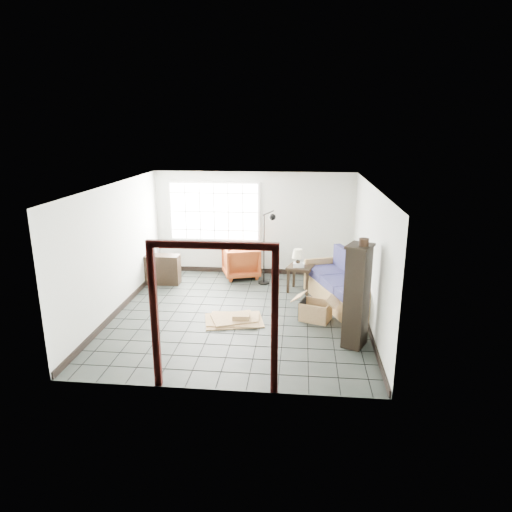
# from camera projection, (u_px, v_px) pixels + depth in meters

# --- Properties ---
(ground) EXTENTS (5.50, 5.50, 0.00)m
(ground) POSITION_uv_depth(u_px,v_px,m) (240.00, 314.00, 9.23)
(ground) COLOR black
(ground) RESTS_ON ground
(room_shell) EXTENTS (5.02, 5.52, 2.61)m
(room_shell) POSITION_uv_depth(u_px,v_px,m) (240.00, 233.00, 8.79)
(room_shell) COLOR silver
(room_shell) RESTS_ON ground
(window_panel) EXTENTS (2.32, 0.08, 1.52)m
(window_panel) POSITION_uv_depth(u_px,v_px,m) (214.00, 212.00, 11.47)
(window_panel) COLOR silver
(window_panel) RESTS_ON ground
(doorway_trim) EXTENTS (1.80, 0.08, 2.20)m
(doorway_trim) POSITION_uv_depth(u_px,v_px,m) (213.00, 299.00, 6.26)
(doorway_trim) COLOR #380F0C
(doorway_trim) RESTS_ON ground
(futon_sofa) EXTENTS (1.70, 2.55, 1.06)m
(futon_sofa) POSITION_uv_depth(u_px,v_px,m) (348.00, 288.00, 9.62)
(futon_sofa) COLOR #9C6B46
(futon_sofa) RESTS_ON ground
(armchair) EXTENTS (1.05, 1.02, 0.87)m
(armchair) POSITION_uv_depth(u_px,v_px,m) (241.00, 260.00, 11.43)
(armchair) COLOR maroon
(armchair) RESTS_ON ground
(side_table) EXTENTS (0.68, 0.68, 0.61)m
(side_table) POSITION_uv_depth(u_px,v_px,m) (301.00, 270.00, 10.41)
(side_table) COLOR black
(side_table) RESTS_ON ground
(table_lamp) EXTENTS (0.35, 0.35, 0.41)m
(table_lamp) POSITION_uv_depth(u_px,v_px,m) (298.00, 255.00, 10.24)
(table_lamp) COLOR black
(table_lamp) RESTS_ON side_table
(projector) EXTENTS (0.26, 0.20, 0.09)m
(projector) POSITION_uv_depth(u_px,v_px,m) (299.00, 265.00, 10.31)
(projector) COLOR silver
(projector) RESTS_ON side_table
(floor_lamp) EXTENTS (0.48, 0.47, 1.82)m
(floor_lamp) POSITION_uv_depth(u_px,v_px,m) (268.00, 245.00, 10.70)
(floor_lamp) COLOR black
(floor_lamp) RESTS_ON ground
(console_shelf) EXTENTS (0.92, 0.37, 0.71)m
(console_shelf) POSITION_uv_depth(u_px,v_px,m) (161.00, 269.00, 10.96)
(console_shelf) COLOR black
(console_shelf) RESTS_ON ground
(tall_shelf) EXTENTS (0.55, 0.60, 1.80)m
(tall_shelf) POSITION_uv_depth(u_px,v_px,m) (357.00, 295.00, 7.70)
(tall_shelf) COLOR black
(tall_shelf) RESTS_ON ground
(pot) EXTENTS (0.19, 0.19, 0.12)m
(pot) POSITION_uv_depth(u_px,v_px,m) (364.00, 242.00, 7.38)
(pot) COLOR black
(pot) RESTS_ON tall_shelf
(open_box) EXTENTS (1.00, 0.71, 0.51)m
(open_box) POSITION_uv_depth(u_px,v_px,m) (315.00, 311.00, 8.94)
(open_box) COLOR #8D6644
(open_box) RESTS_ON ground
(cardboard_pile) EXTENTS (1.26, 1.01, 0.16)m
(cardboard_pile) POSITION_uv_depth(u_px,v_px,m) (235.00, 319.00, 8.90)
(cardboard_pile) COLOR #8D6644
(cardboard_pile) RESTS_ON ground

